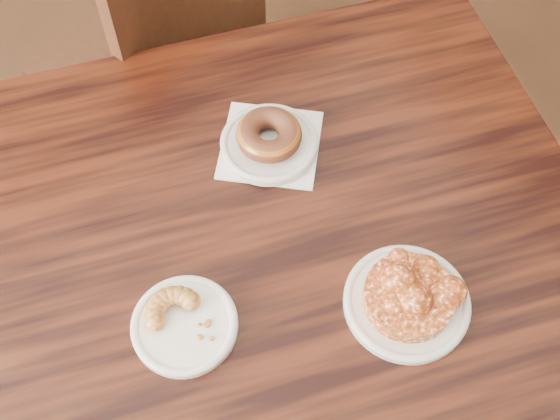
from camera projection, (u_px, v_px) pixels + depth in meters
floor at (298, 304)px, 1.79m from camera, size 5.00×5.00×0.00m
cafe_table at (292, 346)px, 1.34m from camera, size 1.16×1.16×0.75m
chair_far at (147, 63)px, 1.62m from camera, size 0.57×0.57×0.90m
napkin at (270, 145)px, 1.13m from camera, size 0.22×0.22×0.00m
plate_donut at (269, 144)px, 1.12m from camera, size 0.16×0.16×0.01m
plate_cruller at (185, 326)px, 0.96m from camera, size 0.15×0.15×0.01m
plate_fritter at (406, 303)px, 0.98m from camera, size 0.18×0.18×0.01m
glazed_donut at (269, 135)px, 1.10m from camera, size 0.10×0.10×0.04m
apple_fritter at (410, 295)px, 0.96m from camera, size 0.17×0.17×0.04m
cruller_fragment at (183, 320)px, 0.95m from camera, size 0.09×0.09×0.03m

